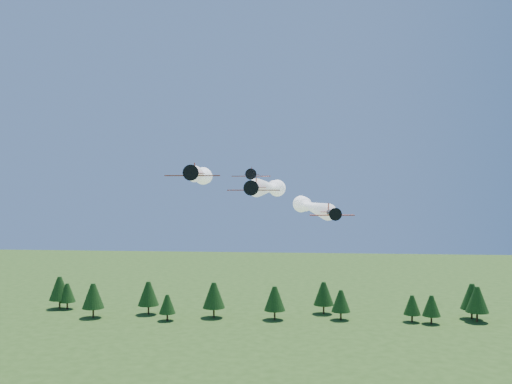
# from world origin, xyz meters

# --- Properties ---
(plane_lead) EXTENTS (6.88, 56.11, 3.70)m
(plane_lead) POSITION_xyz_m (0.35, 22.68, 44.67)
(plane_lead) COLOR black
(plane_lead) RESTS_ON ground
(plane_left) EXTENTS (10.88, 42.01, 3.70)m
(plane_left) POSITION_xyz_m (-12.88, 23.76, 46.80)
(plane_left) COLOR black
(plane_left) RESTS_ON ground
(plane_right) EXTENTS (10.17, 49.09, 3.70)m
(plane_right) POSITION_xyz_m (7.60, 27.48, 40.99)
(plane_right) COLOR black
(plane_right) RESTS_ON ground
(plane_slot) EXTENTS (6.41, 6.96, 2.25)m
(plane_slot) POSITION_xyz_m (-1.87, 9.40, 46.78)
(plane_slot) COLOR black
(plane_slot) RESTS_ON ground
(treeline) EXTENTS (171.72, 21.45, 11.94)m
(treeline) POSITION_xyz_m (-3.60, 110.98, 7.01)
(treeline) COLOR #382314
(treeline) RESTS_ON ground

